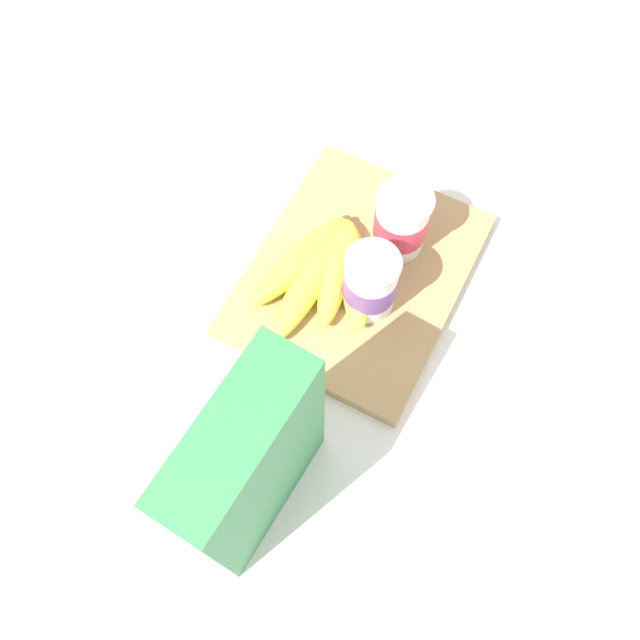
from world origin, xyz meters
name	(u,v)px	position (x,y,z in m)	size (l,w,h in m)	color
ground_plane	(357,278)	(0.00, 0.00, 0.00)	(2.40, 2.40, 0.00)	silver
cutting_board	(357,275)	(0.00, 0.00, 0.01)	(0.32, 0.25, 0.02)	tan
cereal_box	(249,466)	(0.29, 0.02, 0.13)	(0.17, 0.06, 0.25)	#38844C
yogurt_cup_front	(401,222)	(-0.06, 0.03, 0.07)	(0.07, 0.07, 0.10)	white
yogurt_cup_back	(370,283)	(0.03, 0.03, 0.07)	(0.07, 0.07, 0.10)	white
banana_bunch	(324,270)	(0.03, -0.03, 0.04)	(0.20, 0.17, 0.04)	yellow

